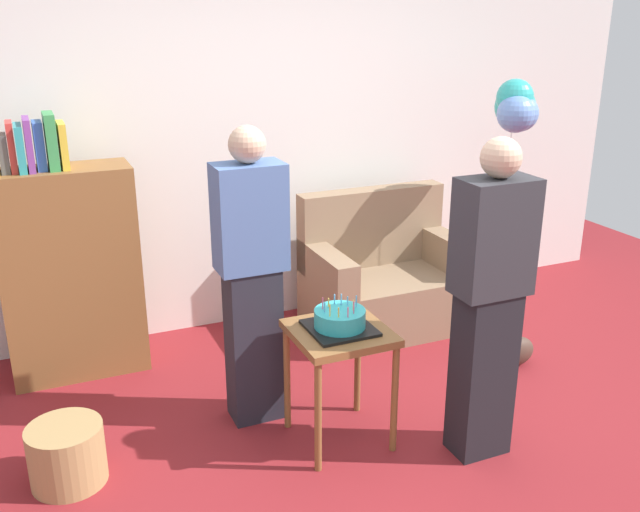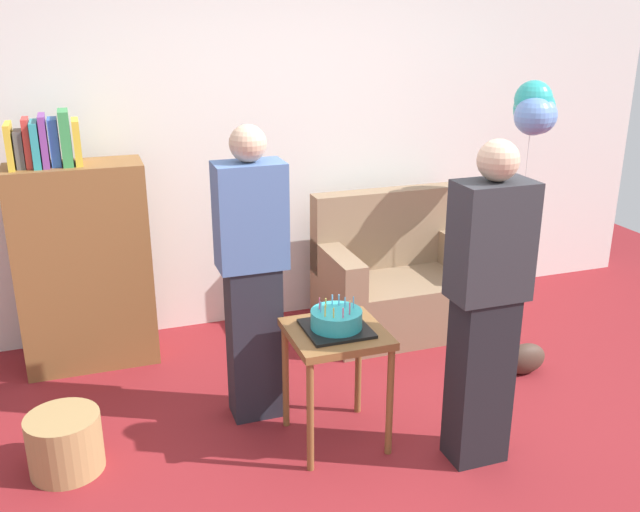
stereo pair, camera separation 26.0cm
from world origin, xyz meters
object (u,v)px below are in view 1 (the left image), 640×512
Objects in this scene: side_table at (340,347)px; person_blowing_candles at (252,277)px; bookshelf at (69,268)px; wicker_basket at (67,454)px; couch at (384,280)px; balloon_bunch at (516,108)px; birthday_cake at (340,320)px; handbag at (514,352)px; person_holding_cake at (489,301)px.

side_table is 0.59m from person_blowing_candles.
bookshelf is 1.28m from wicker_basket.
couch is 1.50m from side_table.
balloon_bunch is at bearing 28.04° from side_table.
couch is at bearing 52.72° from birthday_cake.
side_table is 1.46m from handbag.
person_blowing_candles is at bearing 130.13° from birthday_cake.
birthday_cake is 0.74m from person_holding_cake.
couch is 1.73× the size of side_table.
birthday_cake is at bearing -101.03° from side_table.
bookshelf is (-2.08, 0.15, 0.35)m from couch.
couch is 0.67× the size of person_blowing_candles.
person_blowing_candles is at bearing -51.59° from person_holding_cake.
bookshelf is 2.54× the size of side_table.
person_holding_cake is 5.82× the size of handbag.
bookshelf is at bearing 131.42° from birthday_cake.
person_holding_cake is 1.24m from handbag.
birthday_cake is (1.18, -1.34, -0.00)m from bookshelf.
balloon_bunch is at bearing -143.07° from person_holding_cake.
couch is at bearing -112.92° from person_holding_cake.
couch is at bearing 161.84° from balloon_bunch.
wicker_basket is at bearing 173.39° from person_blowing_candles.
side_table is (1.18, -1.34, -0.15)m from bookshelf.
person_blowing_candles is 1.85m from handbag.
side_table is 0.39× the size of person_blowing_candles.
couch is 0.68× the size of bookshelf.
person_blowing_candles is at bearing -147.28° from couch.
couch is 0.67× the size of person_holding_cake.
side_table is 0.78m from person_holding_cake.
birthday_cake is at bearing -127.28° from couch.
person_holding_cake reaches higher than couch.
person_holding_cake is 0.94× the size of balloon_bunch.
bookshelf is 2.82m from handbag.
birthday_cake is 0.20× the size of person_blowing_candles.
person_holding_cake is (1.80, -1.71, 0.14)m from bookshelf.
wicker_basket is 3.45m from balloon_bunch.
birthday_cake is 1.52m from handbag.
balloon_bunch is at bearing 61.04° from handbag.
bookshelf is at bearing 131.42° from side_table.
bookshelf is 1.28m from person_blowing_candles.
birthday_cake is at bearing -8.03° from wicker_basket.
side_table is at bearing -168.42° from handbag.
person_holding_cake is at bearing -43.64° from bookshelf.
person_blowing_candles is 1.22m from person_holding_cake.
person_holding_cake is at bearing -56.86° from person_blowing_candles.
person_holding_cake reaches higher than wicker_basket.
wicker_basket is at bearing 171.97° from birthday_cake.
balloon_bunch is (0.35, 0.64, 1.44)m from handbag.
balloon_bunch reaches higher than handbag.
bookshelf reaches higher than couch.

